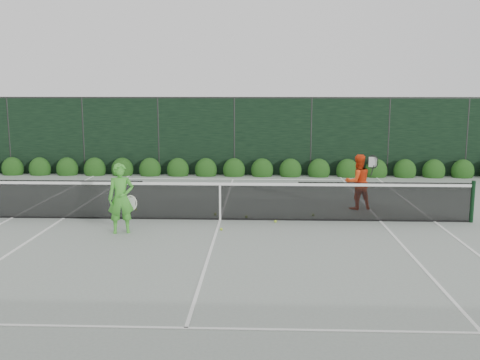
{
  "coord_description": "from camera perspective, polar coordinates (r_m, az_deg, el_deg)",
  "views": [
    {
      "loc": [
        1.04,
        -13.44,
        3.32
      ],
      "look_at": [
        0.5,
        0.3,
        1.0
      ],
      "focal_mm": 40.0,
      "sensor_mm": 36.0,
      "label": 1
    }
  ],
  "objects": [
    {
      "name": "windscreen_fence",
      "position": [
        10.93,
        -3.24,
        0.06
      ],
      "size": [
        32.0,
        21.07,
        3.06
      ],
      "color": "black",
      "rests_on": "ground"
    },
    {
      "name": "player_woman",
      "position": [
        12.78,
        -12.58,
        -1.92
      ],
      "size": [
        0.69,
        0.54,
        1.65
      ],
      "rotation": [
        0.0,
        0.0,
        0.27
      ],
      "color": "green",
      "rests_on": "ground"
    },
    {
      "name": "hedge_row",
      "position": [
        20.85,
        -0.65,
        1.06
      ],
      "size": [
        31.66,
        0.65,
        0.94
      ],
      "color": "black",
      "rests_on": "ground"
    },
    {
      "name": "ground",
      "position": [
        13.88,
        -2.13,
        -4.27
      ],
      "size": [
        80.0,
        80.0,
        0.0
      ],
      "primitive_type": "plane",
      "color": "gray",
      "rests_on": "ground"
    },
    {
      "name": "player_man",
      "position": [
        15.33,
        12.46,
        -0.19
      ],
      "size": [
        0.94,
        0.77,
        1.55
      ],
      "rotation": [
        0.0,
        0.0,
        3.42
      ],
      "color": "#EE4114",
      "rests_on": "ground"
    },
    {
      "name": "court_lines",
      "position": [
        13.88,
        -2.13,
        -4.24
      ],
      "size": [
        11.03,
        23.83,
        0.01
      ],
      "color": "white",
      "rests_on": "ground"
    },
    {
      "name": "tennis_net",
      "position": [
        13.77,
        -2.24,
        -2.12
      ],
      "size": [
        12.9,
        0.1,
        1.07
      ],
      "color": "black",
      "rests_on": "ground"
    },
    {
      "name": "tennis_balls",
      "position": [
        14.15,
        -2.36,
        -3.86
      ],
      "size": [
        5.11,
        2.11,
        0.07
      ],
      "color": "#B0D62F",
      "rests_on": "ground"
    }
  ]
}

